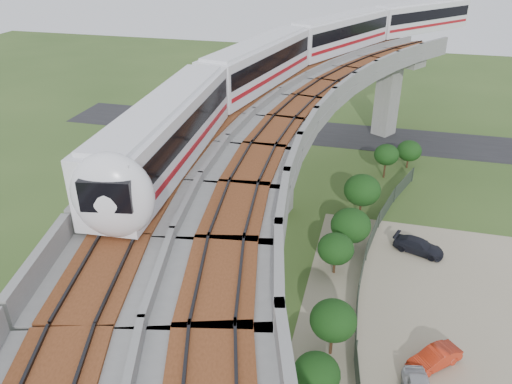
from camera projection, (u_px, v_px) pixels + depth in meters
The scene contains 15 objects.
ground at pixel (233, 283), 34.32m from camera, with size 160.00×160.00×0.00m, color #344F1F.
dirt_lot at pixel (449, 340), 29.50m from camera, with size 18.00×26.00×0.04m, color gray.
asphalt_road at pixel (305, 132), 60.02m from camera, with size 60.00×8.00×0.03m, color #232326.
viaduct at pixel (292, 170), 29.26m from camera, with size 19.58×73.98×11.40m.
metro_train at pixel (322, 50), 43.06m from camera, with size 21.75×58.51×3.64m.
fence at pixel (378, 297), 31.81m from camera, with size 3.87×38.73×1.50m.
tree_0 at pixel (409, 151), 50.15m from camera, with size 2.45×2.45×2.90m.
tree_1 at pixel (386, 155), 47.83m from camera, with size 2.37×2.37×3.44m.
tree_2 at pixel (362, 190), 41.09m from camera, with size 3.04×3.04×3.83m.
tree_3 at pixel (351, 225), 36.86m from camera, with size 2.98×2.98×3.43m.
tree_4 at pixel (336, 249), 34.36m from camera, with size 2.54×2.54×3.13m.
tree_5 at pixel (333, 320), 27.43m from camera, with size 2.62×2.62×3.61m.
tree_6 at pixel (317, 374), 24.85m from camera, with size 2.41×2.41×2.93m.
car_red at pixel (434, 358), 27.53m from camera, with size 1.13×3.24×1.07m, color #B82811.
car_dark at pixel (419, 246), 37.30m from camera, with size 1.50×3.70×1.07m, color black.
Camera 1 is at (8.44, -26.19, 21.51)m, focal length 35.00 mm.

